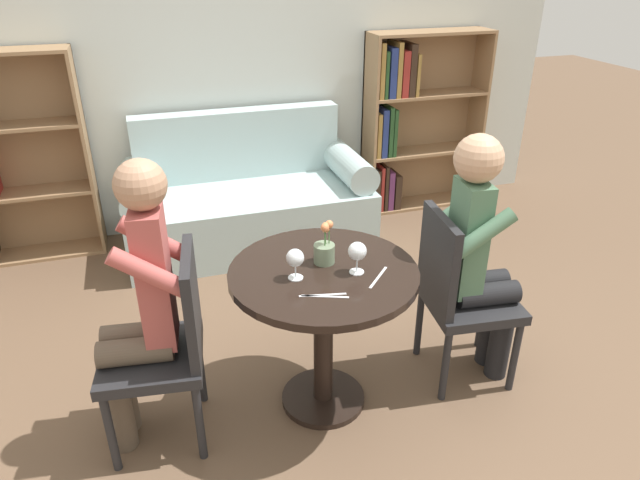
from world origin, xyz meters
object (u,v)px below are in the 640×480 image
Objects in this scene: chair_right at (458,291)px; person_left at (140,306)px; flower_vase at (325,248)px; bookshelf_right at (407,122)px; wine_glass_left at (295,259)px; couch at (248,202)px; person_right at (480,254)px; chair_left at (168,342)px; wine_glass_right at (357,252)px.

chair_right is 0.69× the size of person_left.
bookshelf_right is at bearing 55.94° from flower_vase.
wine_glass_left is at bearing 98.58° from chair_right.
bookshelf_right is 10.49× the size of wine_glass_left.
person_left is (-0.77, -1.76, 0.37)m from couch.
person_right reaches higher than wine_glass_left.
chair_left reaches higher than wine_glass_left.
couch is 1.34× the size of person_left.
person_right is (-0.62, -2.08, -0.03)m from bookshelf_right.
flower_vase reaches higher than wine_glass_right.
chair_left is 0.71× the size of person_right.
couch is at bearing 90.84° from flower_vase.
chair_left is at bearing -135.15° from bookshelf_right.
person_left is at bearing 94.53° from person_right.
bookshelf_right reaches higher than chair_left.
couch is at bearing -168.96° from bookshelf_right.
person_left is 6.64× the size of flower_vase.
person_right is (0.77, -1.81, 0.38)m from couch.
person_left is at bearing -178.06° from flower_vase.
wine_glass_left is 0.69× the size of flower_vase.
bookshelf_right is at bearing 59.55° from wine_glass_right.
flower_vase is at bearing 91.07° from chair_right.
chair_left is at bearing 95.80° from chair_right.
couch is 1.92m from chair_left.
chair_right is (-0.70, -2.07, -0.23)m from bookshelf_right.
chair_left reaches higher than wine_glass_right.
chair_right is 6.69× the size of wine_glass_left.
bookshelf_right is at bearing 141.02° from person_left.
wine_glass_right is at bearing -50.44° from flower_vase.
flower_vase is (-0.66, 0.06, 0.31)m from chair_right.
wine_glass_left is 0.26m from wine_glass_right.
person_right reaches higher than couch.
wine_glass_right is (-0.55, -0.06, 0.34)m from chair_right.
wine_glass_left is (0.55, -0.05, 0.33)m from chair_left.
wine_glass_right is at bearing 92.07° from chair_left.
person_left reaches higher than chair_left.
person_left is at bearing -136.60° from bookshelf_right.
chair_left is 0.69× the size of person_left.
flower_vase is at bearing 101.37° from chair_left.
person_left is at bearing 174.15° from wine_glass_left.
wine_glass_right is at bearing 91.36° from person_left.
wine_glass_right is 0.16m from flower_vase.
couch is 1.46m from bookshelf_right.
couch is 1.92× the size of chair_left.
bookshelf_right reaches higher than wine_glass_left.
chair_left is 4.61× the size of flower_vase.
wine_glass_left is at bearing -125.81° from bookshelf_right.
chair_left is 0.88m from wine_glass_right.
couch is at bearing 85.86° from wine_glass_left.
flower_vase is at bearing 99.55° from person_left.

